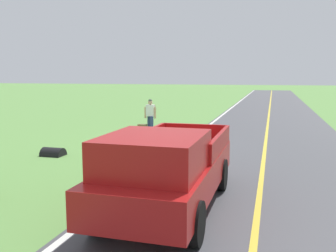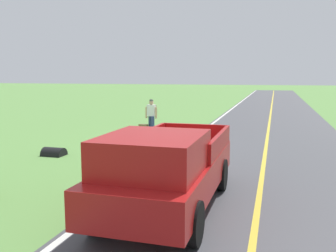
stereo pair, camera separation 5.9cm
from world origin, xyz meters
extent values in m
plane|color=#609347|center=(0.00, 0.00, 0.00)|extent=(200.00, 200.00, 0.00)
cube|color=#47474C|center=(-4.28, 0.00, 0.00)|extent=(7.02, 120.00, 0.00)
cube|color=silver|center=(-0.95, 0.00, 0.01)|extent=(0.16, 117.60, 0.00)
cube|color=gold|center=(-4.28, 0.00, 0.01)|extent=(0.14, 117.60, 0.00)
cylinder|color=navy|center=(1.34, -2.07, 0.44)|extent=(0.18, 0.18, 0.88)
cylinder|color=navy|center=(1.55, -2.31, 0.44)|extent=(0.18, 0.18, 0.88)
cube|color=white|center=(1.44, -2.19, 1.17)|extent=(0.40, 0.27, 0.58)
sphere|color=tan|center=(1.44, -2.19, 1.57)|extent=(0.23, 0.23, 0.23)
sphere|color=#4C564C|center=(1.44, -2.19, 1.65)|extent=(0.20, 0.20, 0.20)
cube|color=#591E19|center=(1.44, -2.39, 1.20)|extent=(0.32, 0.20, 0.44)
cylinder|color=tan|center=(1.19, -2.17, 1.06)|extent=(0.10, 0.10, 0.58)
cylinder|color=tan|center=(1.71, -2.18, 1.06)|extent=(0.10, 0.10, 0.58)
cube|color=brown|center=(1.87, -2.15, 0.23)|extent=(0.46, 0.21, 0.45)
cube|color=#B21919|center=(-2.37, 7.77, 0.75)|extent=(2.02, 5.41, 0.70)
cube|color=#B21919|center=(-2.37, 8.96, 1.46)|extent=(1.85, 2.17, 0.72)
cube|color=black|center=(-2.37, 8.96, 1.53)|extent=(1.68, 1.30, 0.43)
cube|color=#B21919|center=(-3.31, 6.69, 1.33)|extent=(0.11, 3.02, 0.45)
cube|color=#B21919|center=(-1.43, 6.69, 1.33)|extent=(0.11, 3.02, 0.45)
cube|color=#B21919|center=(-2.38, 5.18, 1.33)|extent=(1.84, 0.11, 0.45)
cylinder|color=black|center=(-3.26, 9.52, 0.40)|extent=(0.30, 0.80, 0.80)
cylinder|color=black|center=(-1.46, 9.52, 0.40)|extent=(0.30, 0.80, 0.80)
cylinder|color=black|center=(-3.27, 6.22, 0.40)|extent=(0.30, 0.80, 0.80)
cylinder|color=black|center=(-1.47, 6.22, 0.40)|extent=(0.30, 0.80, 0.80)
cylinder|color=black|center=(3.21, 3.83, 0.00)|extent=(0.80, 0.60, 0.60)
camera|label=1|loc=(-4.50, 15.52, 2.94)|focal=39.57mm
camera|label=2|loc=(-4.56, 15.51, 2.94)|focal=39.57mm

